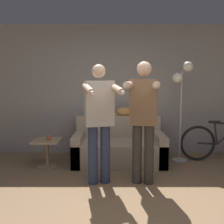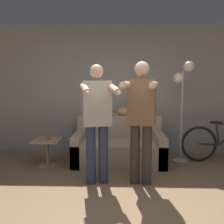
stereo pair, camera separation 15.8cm
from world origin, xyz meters
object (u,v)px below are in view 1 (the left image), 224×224
(cat, at_px, (124,111))
(bicycle, at_px, (222,142))
(side_table, at_px, (46,147))
(cup, at_px, (48,138))
(person_right, at_px, (142,115))
(couch, at_px, (118,148))
(person_left, at_px, (98,117))
(floor_lamp, at_px, (181,84))

(cat, bearing_deg, bicycle, -8.11)
(side_table, xyz_separation_m, cup, (0.05, -0.03, 0.17))
(cup, bearing_deg, person_right, -25.15)
(couch, distance_m, person_right, 1.31)
(person_left, distance_m, cat, 1.44)
(couch, height_order, side_table, couch)
(cat, bearing_deg, floor_lamp, -14.57)
(cup, bearing_deg, bicycle, 7.24)
(side_table, bearing_deg, cat, 24.61)
(person_right, bearing_deg, cup, 165.94)
(bicycle, bearing_deg, side_table, -173.38)
(couch, bearing_deg, person_right, -72.76)
(person_right, bearing_deg, floor_lamp, 64.21)
(cat, distance_m, floor_lamp, 1.17)
(cat, bearing_deg, couch, -110.97)
(bicycle, bearing_deg, cat, 171.89)
(person_left, bearing_deg, cup, 127.11)
(person_right, distance_m, side_table, 1.86)
(floor_lamp, bearing_deg, person_left, -142.74)
(person_left, xyz_separation_m, person_right, (0.63, -0.00, 0.02))
(person_right, distance_m, cat, 1.39)
(cat, xyz_separation_m, bicycle, (1.83, -0.26, -0.56))
(person_left, relative_size, bicycle, 1.06)
(person_left, height_order, side_table, person_left)
(couch, relative_size, floor_lamp, 0.89)
(person_left, distance_m, bicycle, 2.60)
(cat, height_order, cup, cat)
(couch, bearing_deg, cup, -165.23)
(person_left, bearing_deg, couch, 59.12)
(person_right, bearing_deg, couch, 118.32)
(person_left, height_order, cat, person_left)
(person_right, xyz_separation_m, side_table, (-1.57, 0.74, -0.66))
(person_left, bearing_deg, side_table, 127.41)
(cat, relative_size, side_table, 0.92)
(couch, distance_m, cup, 1.27)
(cat, xyz_separation_m, cup, (-1.33, -0.66, -0.39))
(side_table, distance_m, bicycle, 3.23)
(person_left, bearing_deg, person_right, -14.34)
(person_left, distance_m, floor_lamp, 1.88)
(person_left, distance_m, cup, 1.23)
(person_right, bearing_deg, side_table, 165.72)
(couch, xyz_separation_m, cup, (-1.20, -0.32, 0.26))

